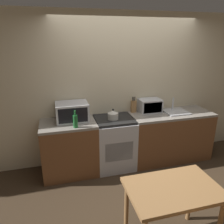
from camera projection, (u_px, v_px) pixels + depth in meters
name	position (u px, v px, depth m)	size (l,w,h in m)	color
ground_plane	(145.00, 186.00, 3.37)	(16.00, 16.00, 0.00)	#3D2D1E
wall_back	(125.00, 89.00, 3.90)	(10.00, 0.06, 2.60)	beige
counter_left_run	(70.00, 148.00, 3.60)	(0.88, 0.62, 0.90)	brown
counter_right_run	(169.00, 136.00, 4.06)	(1.48, 0.62, 0.90)	brown
stove_range	(114.00, 143.00, 3.79)	(0.65, 0.62, 0.90)	silver
kettle	(113.00, 115.00, 3.59)	(0.18, 0.18, 0.18)	beige
microwave	(72.00, 112.00, 3.51)	(0.51, 0.39, 0.29)	silver
bottle	(75.00, 121.00, 3.25)	(0.07, 0.07, 0.26)	#1E662D
knife_block	(134.00, 106.00, 3.91)	(0.09, 0.06, 0.29)	#9E7042
toaster_oven	(150.00, 106.00, 3.92)	(0.39, 0.27, 0.24)	silver
sink_basin	(176.00, 111.00, 3.93)	(0.41, 0.37, 0.24)	silver
dining_table	(173.00, 196.00, 2.24)	(0.94, 0.61, 0.75)	#9E7042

